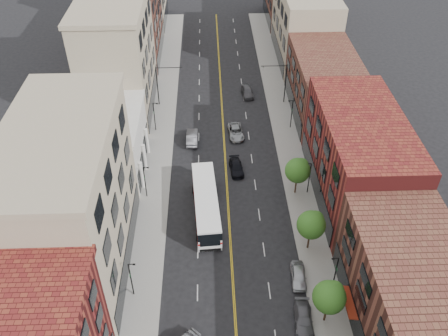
{
  "coord_description": "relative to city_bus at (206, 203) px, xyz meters",
  "views": [
    {
      "loc": [
        -2.23,
        -24.2,
        43.72
      ],
      "look_at": [
        -0.48,
        23.7,
        5.0
      ],
      "focal_mm": 38.0,
      "sensor_mm": 36.0,
      "label": 1
    }
  ],
  "objects": [
    {
      "name": "sidewalk_left",
      "position": [
        -7.07,
        14.66,
        -1.92
      ],
      "size": [
        4.0,
        110.0,
        0.15
      ],
      "primitive_type": "cube",
      "color": "gray",
      "rests_on": "ground"
    },
    {
      "name": "bldg_l_white",
      "position": [
        -14.07,
        10.66,
        2.01
      ],
      "size": [
        10.0,
        14.0,
        8.0
      ],
      "primitive_type": "cube",
      "color": "silver",
      "rests_on": "ground"
    },
    {
      "name": "lamp_r_1",
      "position": [
        13.88,
        -12.34,
        0.98
      ],
      "size": [
        0.81,
        0.55,
        5.05
      ],
      "color": "black",
      "rests_on": "sidewalk_right"
    },
    {
      "name": "bldg_r_mid",
      "position": [
        19.93,
        3.66,
        4.01
      ],
      "size": [
        10.0,
        22.0,
        12.0
      ],
      "primitive_type": "cube",
      "color": "maroon",
      "rests_on": "ground"
    },
    {
      "name": "tree_r_3",
      "position": [
        12.32,
        3.74,
        2.14
      ],
      "size": [
        3.4,
        3.4,
        5.59
      ],
      "color": "black",
      "rests_on": "sidewalk_right"
    },
    {
      "name": "bldg_l_far_a",
      "position": [
        -14.07,
        27.66,
        7.01
      ],
      "size": [
        10.0,
        20.0,
        18.0
      ],
      "primitive_type": "cube",
      "color": "tan",
      "rests_on": "ground"
    },
    {
      "name": "lamp_l_2",
      "position": [
        -8.02,
        3.66,
        0.98
      ],
      "size": [
        0.81,
        0.55,
        5.05
      ],
      "color": "black",
      "rests_on": "sidewalk_left"
    },
    {
      "name": "city_bus",
      "position": [
        0.0,
        0.0,
        0.0
      ],
      "size": [
        3.88,
        13.48,
        3.42
      ],
      "rotation": [
        0.0,
        0.0,
        0.07
      ],
      "color": "white",
      "rests_on": "ground"
    },
    {
      "name": "signal_mast_left",
      "position": [
        -7.34,
        27.66,
        2.65
      ],
      "size": [
        4.49,
        0.18,
        7.2
      ],
      "color": "black",
      "rests_on": "sidewalk_left"
    },
    {
      "name": "car_lane_a",
      "position": [
        4.43,
        8.8,
        -1.34
      ],
      "size": [
        2.23,
        4.61,
        1.29
      ],
      "primitive_type": "imported",
      "rotation": [
        0.0,
        0.0,
        0.1
      ],
      "color": "black",
      "rests_on": "ground"
    },
    {
      "name": "bldg_r_far_b",
      "position": [
        19.93,
        45.66,
        5.01
      ],
      "size": [
        10.0,
        22.0,
        14.0
      ],
      "primitive_type": "cube",
      "color": "tan",
      "rests_on": "ground"
    },
    {
      "name": "car_parked_mid",
      "position": [
        9.98,
        -16.47,
        -1.33
      ],
      "size": [
        2.2,
        4.67,
        1.32
      ],
      "primitive_type": "imported",
      "rotation": [
        0.0,
        0.0,
        -0.08
      ],
      "color": "#55545A",
      "rests_on": "ground"
    },
    {
      "name": "lamp_r_2",
      "position": [
        13.88,
        3.66,
        0.98
      ],
      "size": [
        0.81,
        0.55,
        5.05
      ],
      "color": "black",
      "rests_on": "sidewalk_right"
    },
    {
      "name": "car_lane_c",
      "position": [
        7.63,
        30.41,
        -1.2
      ],
      "size": [
        2.33,
        4.8,
        1.58
      ],
      "primitive_type": "imported",
      "rotation": [
        0.0,
        0.0,
        0.1
      ],
      "color": "#49484D",
      "rests_on": "ground"
    },
    {
      "name": "bldg_r_near",
      "position": [
        19.93,
        -20.34,
        3.01
      ],
      "size": [
        10.0,
        26.0,
        10.0
      ],
      "primitive_type": "cube",
      "color": "brown",
      "rests_on": "ground"
    },
    {
      "name": "car_lane_b",
      "position": [
        4.86,
        17.83,
        -1.29
      ],
      "size": [
        2.72,
        5.23,
        1.41
      ],
      "primitive_type": "imported",
      "rotation": [
        0.0,
        0.0,
        0.08
      ],
      "color": "gray",
      "rests_on": "ground"
    },
    {
      "name": "lamp_r_3",
      "position": [
        13.88,
        19.66,
        0.98
      ],
      "size": [
        0.81,
        0.55,
        5.05
      ],
      "color": "black",
      "rests_on": "sidewalk_right"
    },
    {
      "name": "tree_r_1",
      "position": [
        12.32,
        -16.26,
        2.14
      ],
      "size": [
        3.4,
        3.4,
        5.59
      ],
      "color": "black",
      "rests_on": "sidewalk_right"
    },
    {
      "name": "lamp_l_1",
      "position": [
        -8.02,
        -12.34,
        0.98
      ],
      "size": [
        0.81,
        0.55,
        5.05
      ],
      "color": "black",
      "rests_on": "sidewalk_left"
    },
    {
      "name": "tree_r_2",
      "position": [
        12.32,
        -6.26,
        2.14
      ],
      "size": [
        3.4,
        3.4,
        5.59
      ],
      "color": "black",
      "rests_on": "sidewalk_right"
    },
    {
      "name": "car_parked_far",
      "position": [
        10.33,
        -10.98,
        -1.29
      ],
      "size": [
        1.94,
        4.23,
        1.41
      ],
      "primitive_type": "imported",
      "rotation": [
        0.0,
        0.0,
        -0.07
      ],
      "color": "#B4B7BC",
      "rests_on": "ground"
    },
    {
      "name": "bldg_r_far_a",
      "position": [
        19.93,
        24.66,
        3.01
      ],
      "size": [
        10.0,
        20.0,
        10.0
      ],
      "primitive_type": "cube",
      "color": "brown",
      "rests_on": "ground"
    },
    {
      "name": "bldg_l_far_b",
      "position": [
        -14.07,
        47.66,
        5.51
      ],
      "size": [
        10.0,
        20.0,
        15.0
      ],
      "primitive_type": "cube",
      "color": "brown",
      "rests_on": "ground"
    },
    {
      "name": "car_lane_behind",
      "position": [
        -2.11,
        16.45,
        -1.19
      ],
      "size": [
        1.7,
        4.86,
        1.6
      ],
      "primitive_type": "imported",
      "rotation": [
        0.0,
        0.0,
        3.14
      ],
      "color": "#505056",
      "rests_on": "ground"
    },
    {
      "name": "signal_mast_right",
      "position": [
        13.2,
        27.66,
        2.65
      ],
      "size": [
        4.49,
        0.18,
        7.2
      ],
      "color": "black",
      "rests_on": "sidewalk_right"
    },
    {
      "name": "lamp_l_3",
      "position": [
        -8.02,
        19.66,
        0.98
      ],
      "size": [
        0.81,
        0.55,
        5.05
      ],
      "color": "black",
      "rests_on": "sidewalk_left"
    },
    {
      "name": "bldg_l_tanoffice",
      "position": [
        -14.07,
        -7.34,
        7.01
      ],
      "size": [
        10.0,
        22.0,
        18.0
      ],
      "primitive_type": "cube",
      "color": "tan",
      "rests_on": "ground"
    },
    {
      "name": "sidewalk_right",
      "position": [
        12.93,
        14.66,
        -1.92
      ],
      "size": [
        4.0,
        110.0,
        0.15
      ],
      "primitive_type": "cube",
      "color": "gray",
      "rests_on": "ground"
    }
  ]
}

